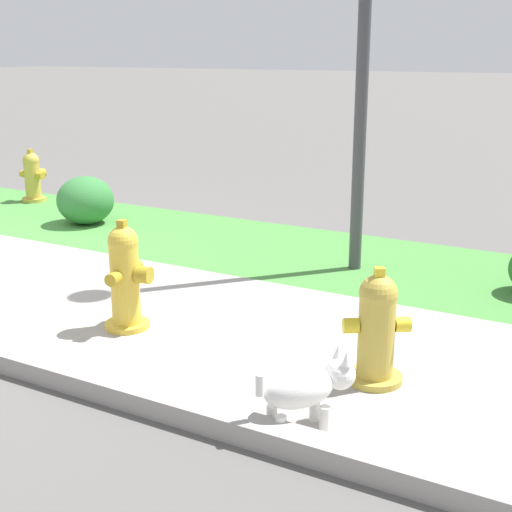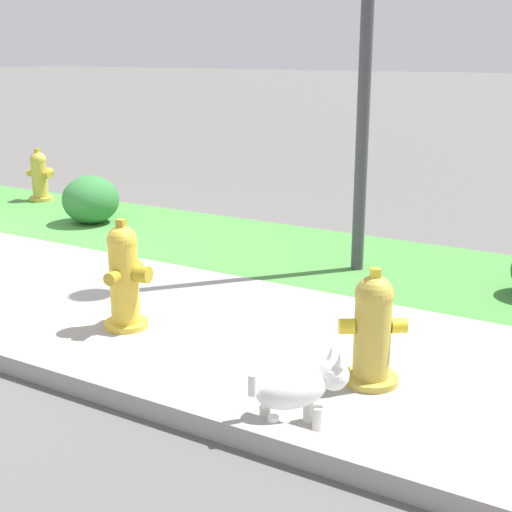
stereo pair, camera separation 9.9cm
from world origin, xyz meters
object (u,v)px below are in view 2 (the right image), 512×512
(fire_hydrant_by_grass_verge, at_px, (372,329))
(fire_hydrant_far_end, at_px, (40,176))
(fire_hydrant_at_driveway, at_px, (125,277))
(small_white_dog, at_px, (300,388))
(shrub_bush_mid_verge, at_px, (91,200))

(fire_hydrant_by_grass_verge, bearing_deg, fire_hydrant_far_end, 121.00)
(fire_hydrant_at_driveway, height_order, small_white_dog, fire_hydrant_at_driveway)
(shrub_bush_mid_verge, bearing_deg, fire_hydrant_far_end, 157.20)
(small_white_dog, relative_size, shrub_bush_mid_verge, 0.76)
(fire_hydrant_far_end, distance_m, shrub_bush_mid_verge, 1.59)
(fire_hydrant_by_grass_verge, height_order, shrub_bush_mid_verge, fire_hydrant_by_grass_verge)
(fire_hydrant_at_driveway, xyz_separation_m, fire_hydrant_far_end, (-3.91, 2.88, -0.06))
(fire_hydrant_by_grass_verge, relative_size, small_white_dog, 1.47)
(fire_hydrant_at_driveway, xyz_separation_m, small_white_dog, (1.71, -0.64, -0.14))
(small_white_dog, bearing_deg, fire_hydrant_far_end, 95.85)
(fire_hydrant_by_grass_verge, xyz_separation_m, shrub_bush_mid_verge, (-4.27, 2.21, -0.07))
(fire_hydrant_far_end, relative_size, small_white_dog, 1.40)
(fire_hydrant_far_end, bearing_deg, fire_hydrant_by_grass_verge, -26.47)
(shrub_bush_mid_verge, bearing_deg, small_white_dog, -34.99)
(shrub_bush_mid_verge, bearing_deg, fire_hydrant_at_driveway, -42.81)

